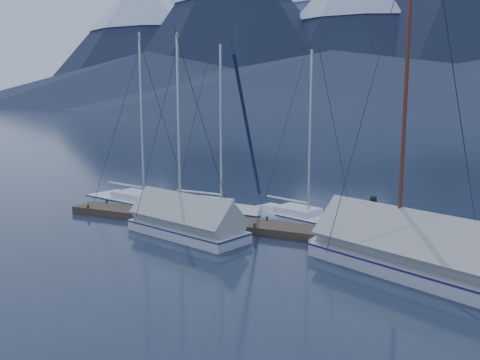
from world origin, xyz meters
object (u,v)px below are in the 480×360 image
at_px(sailboat_open_mid, 230,213).
at_px(sailboat_open_right, 316,223).
at_px(sailboat_covered_near, 393,253).
at_px(sailboat_open_left, 151,207).
at_px(sailboat_covered_far, 178,224).
at_px(person, 374,216).

height_order(sailboat_open_mid, sailboat_open_right, sailboat_open_mid).
xyz_separation_m(sailboat_open_mid, sailboat_open_right, (4.42, -0.07, -0.01)).
bearing_deg(sailboat_covered_near, sailboat_open_left, 162.37).
distance_m(sailboat_open_left, sailboat_covered_far, 5.16).
bearing_deg(sailboat_open_right, sailboat_covered_far, -141.95).
bearing_deg(sailboat_open_left, sailboat_open_right, 2.62).
height_order(sailboat_open_mid, sailboat_covered_near, sailboat_covered_near).
bearing_deg(sailboat_open_right, person, -32.74).
xyz_separation_m(sailboat_open_left, sailboat_open_mid, (4.33, 0.47, -0.01)).
relative_size(sailboat_open_right, person, 5.37).
relative_size(sailboat_covered_near, person, 6.40).
relative_size(sailboat_covered_near, sailboat_covered_far, 1.12).
relative_size(sailboat_open_left, person, 6.16).
relative_size(sailboat_open_left, sailboat_open_right, 1.15).
bearing_deg(sailboat_open_left, sailboat_open_mid, 6.16).
relative_size(sailboat_open_mid, sailboat_open_right, 1.05).
bearing_deg(sailboat_open_mid, sailboat_open_left, -173.84).
height_order(sailboat_open_mid, sailboat_covered_far, sailboat_covered_far).
bearing_deg(person, sailboat_covered_far, 98.83).
bearing_deg(sailboat_open_mid, sailboat_covered_far, -97.26).
distance_m(sailboat_open_mid, sailboat_covered_far, 3.96).
relative_size(sailboat_open_right, sailboat_covered_near, 0.84).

